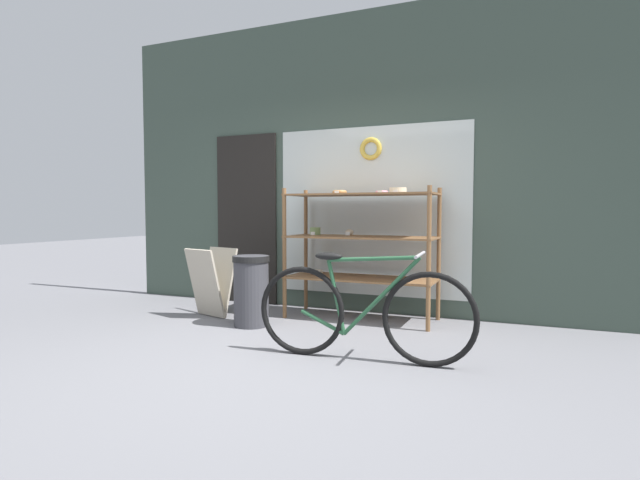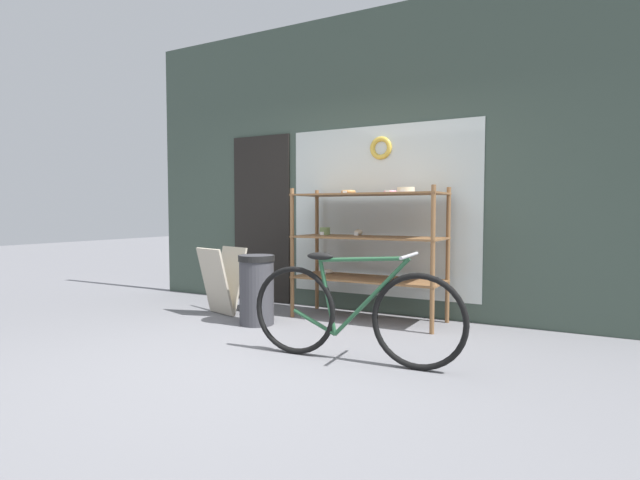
# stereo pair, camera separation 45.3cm
# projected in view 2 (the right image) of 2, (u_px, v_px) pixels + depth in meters

# --- Properties ---
(ground_plane) EXTENTS (30.00, 30.00, 0.00)m
(ground_plane) POSITION_uv_depth(u_px,v_px,m) (248.00, 362.00, 3.81)
(ground_plane) COLOR slate
(storefront_facade) EXTENTS (6.14, 0.13, 3.40)m
(storefront_facade) POSITION_uv_depth(u_px,v_px,m) (364.00, 167.00, 5.69)
(storefront_facade) COLOR #3D4C42
(storefront_facade) RESTS_ON ground_plane
(display_case) EXTENTS (1.59, 0.59, 1.40)m
(display_case) POSITION_uv_depth(u_px,v_px,m) (368.00, 237.00, 5.25)
(display_case) COLOR brown
(display_case) RESTS_ON ground_plane
(bicycle) EXTENTS (1.72, 0.46, 0.84)m
(bicycle) POSITION_uv_depth(u_px,v_px,m) (353.00, 312.00, 3.80)
(bicycle) COLOR black
(bicycle) RESTS_ON ground_plane
(sandwich_board) EXTENTS (0.54, 0.49, 0.74)m
(sandwich_board) POSITION_uv_depth(u_px,v_px,m) (222.00, 281.00, 5.56)
(sandwich_board) COLOR #B2A893
(sandwich_board) RESTS_ON ground_plane
(trash_bin) EXTENTS (0.37, 0.37, 0.71)m
(trash_bin) POSITION_uv_depth(u_px,v_px,m) (257.00, 287.00, 5.06)
(trash_bin) COLOR #38383D
(trash_bin) RESTS_ON ground_plane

